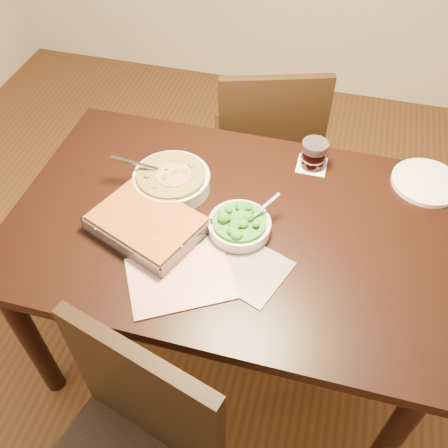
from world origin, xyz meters
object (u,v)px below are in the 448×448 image
chair_far (267,144)px  stew_bowl (172,180)px  table (230,241)px  wine_tumbler (314,154)px  broccoli_bowl (239,225)px  baking_dish (147,224)px  dinner_plate (426,182)px

chair_far → stew_bowl: bearing=51.7°
table → wine_tumbler: bearing=57.7°
stew_bowl → broccoli_bowl: size_ratio=1.41×
table → baking_dish: (-0.24, -0.10, 0.12)m
table → wine_tumbler: size_ratio=14.14×
stew_bowl → baking_dish: stew_bowl is taller
wine_tumbler → dinner_plate: wine_tumbler is taller
broccoli_bowl → dinner_plate: 0.67m
baking_dish → dinner_plate: size_ratio=1.69×
wine_tumbler → chair_far: bearing=121.5°
table → dinner_plate: size_ratio=6.01×
table → dinner_plate: bearing=29.5°
chair_far → baking_dish: bearing=55.7°
wine_tumbler → dinner_plate: bearing=0.9°
stew_bowl → dinner_plate: (0.83, 0.24, -0.03)m
wine_tumbler → dinner_plate: (0.39, 0.01, -0.05)m
table → chair_far: bearing=90.8°
broccoli_bowl → wine_tumbler: bearing=64.4°
table → dinner_plate: dinner_plate is taller
table → stew_bowl: bearing=156.2°
dinner_plate → table: bearing=-150.5°
table → stew_bowl: (-0.23, 0.10, 0.13)m
table → stew_bowl: 0.28m
broccoli_bowl → baking_dish: 0.28m
stew_bowl → dinner_plate: 0.86m
dinner_plate → stew_bowl: bearing=-163.9°
stew_bowl → table: bearing=-23.8°
wine_tumbler → chair_far: (-0.22, 0.36, -0.29)m
broccoli_bowl → dinner_plate: broccoli_bowl is taller
wine_tumbler → dinner_plate: size_ratio=0.42×
baking_dish → chair_far: (0.23, 0.79, -0.26)m
table → baking_dish: bearing=-157.6°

